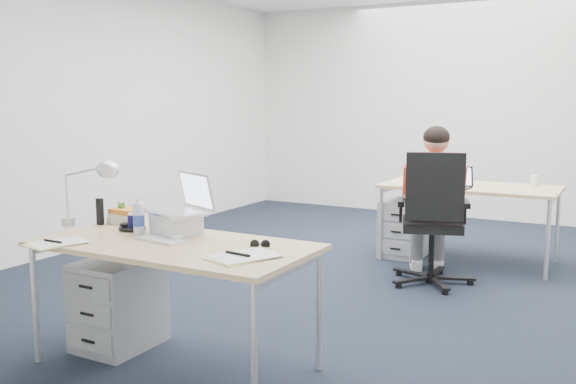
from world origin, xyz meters
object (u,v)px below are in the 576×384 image
(cordless_phone, at_px, (100,212))
(sunglasses, at_px, (260,244))
(bear_figurine, at_px, (122,212))
(desk_lamp, at_px, (83,192))
(can_koozie, at_px, (133,222))
(desk_near, at_px, (174,251))
(drawer_pedestal_near, at_px, (119,303))
(office_chair, at_px, (432,247))
(dark_laptop, at_px, (453,177))
(water_bottle, at_px, (139,216))
(far_cup, at_px, (535,181))
(seated_person, at_px, (432,203))
(wireless_keyboard, at_px, (161,240))
(drawer_pedestal_far, at_px, (405,228))
(silver_laptop, at_px, (176,205))
(computer_mouse, at_px, (176,237))
(headphones, at_px, (132,227))
(desk_far, at_px, (470,190))
(book_stack, at_px, (127,216))

(cordless_phone, height_order, sunglasses, cordless_phone)
(cordless_phone, bearing_deg, bear_figurine, 73.84)
(desk_lamp, bearing_deg, can_koozie, 18.83)
(sunglasses, bearing_deg, desk_near, 172.97)
(drawer_pedestal_near, xyz_separation_m, desk_lamp, (-0.25, -0.02, 0.68))
(office_chair, relative_size, dark_laptop, 3.84)
(water_bottle, distance_m, far_cup, 3.85)
(seated_person, relative_size, cordless_phone, 7.63)
(drawer_pedestal_near, relative_size, wireless_keyboard, 1.82)
(seated_person, height_order, drawer_pedestal_far, seated_person)
(drawer_pedestal_near, relative_size, desk_lamp, 1.20)
(can_koozie, xyz_separation_m, cordless_phone, (-0.32, 0.04, 0.03))
(wireless_keyboard, bearing_deg, desk_near, 7.37)
(seated_person, height_order, dark_laptop, seated_person)
(silver_laptop, xyz_separation_m, can_koozie, (-0.31, -0.03, -0.13))
(computer_mouse, distance_m, water_bottle, 0.31)
(computer_mouse, bearing_deg, sunglasses, -4.68)
(office_chair, bearing_deg, can_koozie, -138.57)
(silver_laptop, relative_size, headphones, 1.66)
(cordless_phone, height_order, desk_lamp, desk_lamp)
(computer_mouse, bearing_deg, far_cup, 51.83)
(desk_far, bearing_deg, drawer_pedestal_near, -113.36)
(silver_laptop, relative_size, water_bottle, 1.66)
(office_chair, relative_size, bear_figurine, 8.28)
(book_stack, height_order, cordless_phone, cordless_phone)
(wireless_keyboard, distance_m, dark_laptop, 3.15)
(computer_mouse, bearing_deg, drawer_pedestal_near, 163.54)
(desk_near, relative_size, office_chair, 1.43)
(drawer_pedestal_near, height_order, sunglasses, sunglasses)
(computer_mouse, distance_m, book_stack, 0.66)
(desk_lamp, bearing_deg, seated_person, 60.11)
(silver_laptop, bearing_deg, desk_near, -32.69)
(bear_figurine, distance_m, sunglasses, 1.18)
(water_bottle, distance_m, cordless_phone, 0.44)
(computer_mouse, bearing_deg, book_stack, 142.13)
(silver_laptop, distance_m, far_cup, 3.67)
(drawer_pedestal_far, height_order, dark_laptop, dark_laptop)
(wireless_keyboard, relative_size, sunglasses, 2.67)
(drawer_pedestal_far, height_order, headphones, headphones)
(silver_laptop, xyz_separation_m, headphones, (-0.33, -0.02, -0.16))
(water_bottle, distance_m, sunglasses, 0.81)
(desk_near, relative_size, cordless_phone, 9.33)
(book_stack, relative_size, cordless_phone, 1.25)
(desk_far, relative_size, silver_laptop, 4.40)
(drawer_pedestal_far, xyz_separation_m, book_stack, (-0.92, -2.90, 0.50))
(sunglasses, relative_size, desk_lamp, 0.25)
(wireless_keyboard, height_order, bear_figurine, bear_figurine)
(office_chair, distance_m, desk_lamp, 2.85)
(desk_lamp, relative_size, far_cup, 4.29)
(book_stack, relative_size, far_cup, 2.00)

